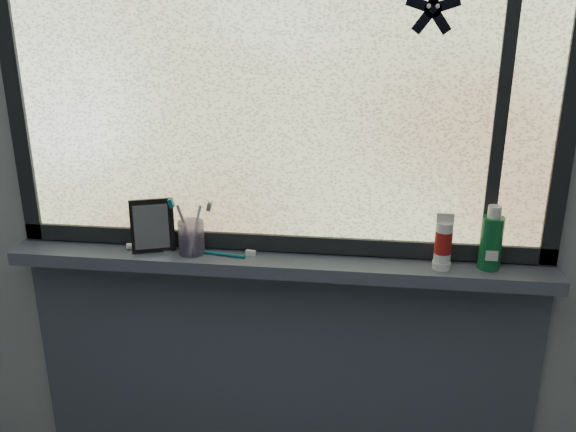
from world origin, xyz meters
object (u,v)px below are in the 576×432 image
(vanity_mirror, at_px, (152,226))
(cream_tube, at_px, (444,240))
(toothbrush_cup, at_px, (191,237))
(mouthwash_bottle, at_px, (492,238))

(vanity_mirror, bearing_deg, cream_tube, -20.39)
(toothbrush_cup, relative_size, cream_tube, 0.85)
(cream_tube, bearing_deg, toothbrush_cup, 178.70)
(cream_tube, bearing_deg, vanity_mirror, 178.59)
(vanity_mirror, distance_m, cream_tube, 0.85)
(toothbrush_cup, xyz_separation_m, mouthwash_bottle, (0.86, 0.00, 0.04))
(toothbrush_cup, distance_m, cream_tube, 0.73)
(toothbrush_cup, bearing_deg, vanity_mirror, 177.87)
(toothbrush_cup, xyz_separation_m, cream_tube, (0.73, -0.02, 0.04))
(vanity_mirror, xyz_separation_m, toothbrush_cup, (0.12, -0.00, -0.03))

